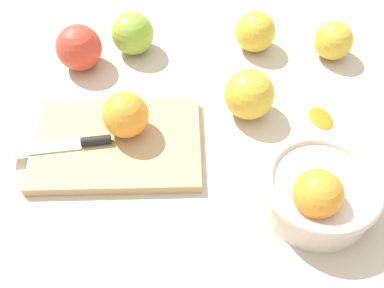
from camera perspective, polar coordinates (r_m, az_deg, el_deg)
ground_plane at (r=0.75m, az=2.77°, el=1.71°), size 2.40×2.40×0.00m
bowl at (r=0.66m, az=15.29°, el=-5.59°), size 0.16×0.16×0.10m
cutting_board at (r=0.73m, az=-9.15°, el=0.03°), size 0.26×0.18×0.02m
orange_on_board at (r=0.71m, az=-8.13°, el=3.54°), size 0.07×0.07×0.07m
knife at (r=0.73m, az=-14.19°, el=0.03°), size 0.16×0.03×0.01m
apple_front_left at (r=0.88m, az=7.72°, el=13.45°), size 0.07×0.07×0.07m
apple_front_left_2 at (r=0.76m, az=7.01°, el=6.03°), size 0.08×0.08×0.08m
apple_front_left_3 at (r=0.90m, az=16.90°, el=11.98°), size 0.07×0.07×0.07m
apple_front_right at (r=0.86m, az=-13.65°, el=11.37°), size 0.08×0.08×0.08m
apple_front_right_2 at (r=0.88m, az=-7.26°, el=13.25°), size 0.08×0.08×0.08m
citrus_peel at (r=0.79m, az=15.51°, el=3.19°), size 0.05×0.06×0.01m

